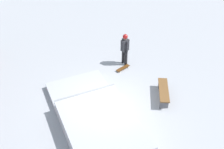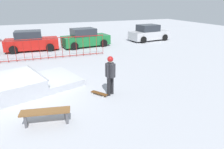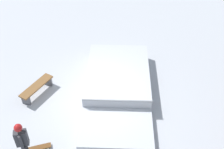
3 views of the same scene
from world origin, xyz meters
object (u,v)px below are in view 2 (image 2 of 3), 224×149
at_px(parked_car_green, 85,38).
at_px(park_bench, 46,114).
at_px(parked_car_silver, 149,33).
at_px(skater, 110,73).
at_px(skateboard, 99,93).
at_px(parked_car_red, 31,42).
at_px(skate_ramp, 8,87).

bearing_deg(parked_car_green, park_bench, -117.44).
bearing_deg(park_bench, parked_car_silver, 45.66).
distance_m(skater, skateboard, 1.05).
distance_m(parked_car_red, parked_car_green, 4.49).
bearing_deg(skate_ramp, parked_car_green, 38.56).
distance_m(skate_ramp, park_bench, 3.29).
bearing_deg(park_bench, skateboard, 30.46).
height_order(parked_car_green, parked_car_silver, same).
xyz_separation_m(parked_car_green, parked_car_silver, (6.79, 0.32, 0.00)).
relative_size(skate_ramp, parked_car_red, 1.41).
bearing_deg(parked_car_silver, skateboard, -136.76).
distance_m(skateboard, park_bench, 2.74).
xyz_separation_m(park_bench, parked_car_red, (0.02, 11.48, 0.37)).
distance_m(park_bench, parked_car_silver, 16.16).
relative_size(skateboard, parked_car_red, 0.18).
bearing_deg(skater, parked_car_silver, -69.06).
height_order(skate_ramp, skateboard, skate_ramp).
bearing_deg(skateboard, parked_car_red, -21.69).
xyz_separation_m(skate_ramp, parked_car_red, (1.30, 8.45, 0.41)).
height_order(park_bench, parked_car_red, parked_car_red).
xyz_separation_m(skater, parked_car_red, (-2.79, 10.25, -0.28)).
bearing_deg(parked_car_red, parked_car_green, 0.83).
relative_size(skate_ramp, park_bench, 3.59).
relative_size(skater, skateboard, 2.24).
bearing_deg(park_bench, skater, 23.63).
xyz_separation_m(skater, parked_car_silver, (8.48, 10.33, -0.28)).
xyz_separation_m(skate_ramp, parked_car_silver, (12.58, 8.53, 0.41)).
bearing_deg(parked_car_green, skate_ramp, -130.78).
height_order(skate_ramp, parked_car_red, parked_car_red).
distance_m(skateboard, parked_car_green, 10.11).
bearing_deg(skateboard, park_bench, 85.78).
bearing_deg(skateboard, skater, -142.77).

